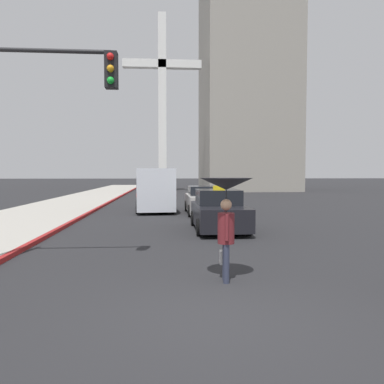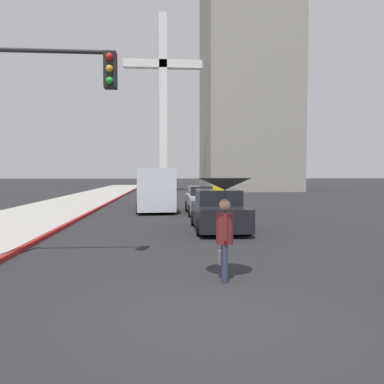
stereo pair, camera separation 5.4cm
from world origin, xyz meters
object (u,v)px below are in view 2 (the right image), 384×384
at_px(taxi, 219,212).
at_px(ambulance_van, 155,188).
at_px(sedan_red, 205,201).
at_px(monument_cross, 163,92).
at_px(traffic_light, 30,108).
at_px(pedestrian_with_umbrella, 225,199).

distance_m(taxi, ambulance_van, 7.94).
relative_size(sedan_red, monument_cross, 0.23).
distance_m(traffic_light, monument_cross, 35.25).
relative_size(ambulance_van, pedestrian_with_umbrella, 2.57).
height_order(taxi, sedan_red, taxi).
height_order(sedan_red, pedestrian_with_umbrella, pedestrian_with_umbrella).
bearing_deg(sedan_red, taxi, 89.26).
xyz_separation_m(taxi, sedan_red, (0.07, 5.72, -0.01)).
bearing_deg(traffic_light, ambulance_van, 79.47).
relative_size(sedan_red, traffic_light, 0.87).
bearing_deg(ambulance_van, traffic_light, 75.67).
relative_size(pedestrian_with_umbrella, monument_cross, 0.10).
xyz_separation_m(taxi, ambulance_van, (-2.61, 7.47, 0.64)).
xyz_separation_m(sedan_red, pedestrian_with_umbrella, (-0.92, -12.46, 0.96)).
distance_m(sedan_red, traffic_light, 12.55).
bearing_deg(taxi, ambulance_van, -70.75).
bearing_deg(pedestrian_with_umbrella, traffic_light, 76.45).
relative_size(taxi, sedan_red, 0.92).
bearing_deg(traffic_light, pedestrian_with_umbrella, -18.10).
xyz_separation_m(ambulance_van, traffic_light, (-2.39, -12.86, 2.26)).
distance_m(pedestrian_with_umbrella, traffic_light, 4.79).
height_order(sedan_red, traffic_light, traffic_light).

